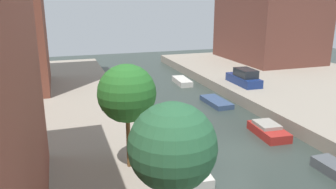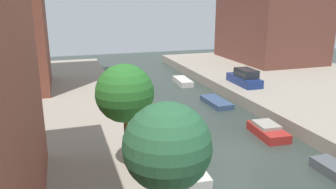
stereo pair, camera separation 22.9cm
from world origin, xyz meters
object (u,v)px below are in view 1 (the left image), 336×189
object	(u,v)px
moored_boat_right_4	(216,102)
moored_boat_left_2	(190,165)
moored_boat_left_5	(122,79)
moored_boat_right_5	(182,81)
moored_boat_left_4	(140,98)
moored_boat_right_3	(268,130)
street_tree_2	(127,94)
parked_car	(244,78)
street_tree_1	(172,147)
low_block_right	(268,30)
moored_boat_left_3	(153,121)

from	to	relation	value
moored_boat_right_4	moored_boat_left_2	bearing A→B (deg)	-123.25
moored_boat_left_5	moored_boat_right_4	world-z (taller)	moored_boat_left_5
moored_boat_right_5	moored_boat_left_4	bearing A→B (deg)	-139.24
moored_boat_left_4	moored_boat_left_5	xyz separation A→B (m)	(-0.06, 8.26, -0.01)
moored_boat_left_2	moored_boat_right_3	world-z (taller)	moored_boat_right_3
street_tree_2	moored_boat_right_5	distance (m)	22.02
parked_car	street_tree_1	bearing A→B (deg)	-126.36
street_tree_1	parked_car	distance (m)	24.68
low_block_right	parked_car	world-z (taller)	low_block_right
parked_car	low_block_right	bearing A→B (deg)	47.98
parked_car	moored_boat_left_2	world-z (taller)	parked_car
parked_car	moored_boat_left_5	distance (m)	13.87
moored_boat_left_5	moored_boat_right_4	xyz separation A→B (m)	(6.52, -11.04, -0.18)
moored_boat_left_5	moored_boat_right_3	distance (m)	19.88
moored_boat_left_3	moored_boat_right_4	size ratio (longest dim) A/B	1.03
moored_boat_left_2	moored_boat_left_5	bearing A→B (deg)	89.12
moored_boat_left_4	moored_boat_right_4	world-z (taller)	moored_boat_left_4
street_tree_2	low_block_right	bearing A→B (deg)	44.75
moored_boat_left_5	moored_boat_right_3	size ratio (longest dim) A/B	1.17
street_tree_1	moored_boat_left_4	size ratio (longest dim) A/B	1.66
street_tree_2	moored_boat_right_4	size ratio (longest dim) A/B	1.37
street_tree_2	moored_boat_left_5	bearing A→B (deg)	80.08
street_tree_1	moored_boat_left_2	size ratio (longest dim) A/B	1.17
low_block_right	moored_boat_left_5	xyz separation A→B (m)	(-21.31, -3.04, -4.72)
moored_boat_left_4	moored_boat_right_5	size ratio (longest dim) A/B	0.84
parked_car	moored_boat_left_5	bearing A→B (deg)	140.65
low_block_right	street_tree_2	xyz separation A→B (m)	(-25.13, -24.92, -0.30)
street_tree_1	moored_boat_left_3	distance (m)	15.13
parked_car	moored_boat_left_4	bearing A→B (deg)	177.30
parked_car	moored_boat_left_3	distance (m)	12.54
street_tree_1	moored_boat_right_4	size ratio (longest dim) A/B	1.39
low_block_right	moored_boat_right_3	bearing A→B (deg)	-123.89
street_tree_1	low_block_right	bearing A→B (deg)	51.41
moored_boat_right_4	moored_boat_right_5	distance (m)	8.18
street_tree_2	street_tree_1	bearing A→B (deg)	-90.00
moored_boat_right_4	moored_boat_left_4	bearing A→B (deg)	156.71
parked_car	moored_boat_left_4	size ratio (longest dim) A/B	1.42
moored_boat_left_2	moored_boat_right_3	size ratio (longest dim) A/B	1.31
moored_boat_left_4	moored_boat_right_5	world-z (taller)	moored_boat_left_4
moored_boat_right_5	moored_boat_left_3	bearing A→B (deg)	-120.19
moored_boat_right_5	street_tree_2	bearing A→B (deg)	-118.08
street_tree_2	moored_boat_left_2	world-z (taller)	street_tree_2
moored_boat_left_4	moored_boat_right_5	bearing A→B (deg)	40.76
moored_boat_left_2	moored_boat_right_4	bearing A→B (deg)	56.75
street_tree_1	street_tree_2	world-z (taller)	street_tree_1
parked_car	moored_boat_right_4	bearing A→B (deg)	-151.32
moored_boat_left_2	moored_boat_left_3	bearing A→B (deg)	90.72
street_tree_1	moored_boat_right_3	world-z (taller)	street_tree_1
moored_boat_left_5	moored_boat_right_3	bearing A→B (deg)	-70.31
low_block_right	moored_boat_left_3	world-z (taller)	low_block_right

